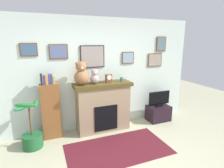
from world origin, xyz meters
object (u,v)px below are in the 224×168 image
Objects in this scene: teddy_bear_brown at (95,77)px; tv_stand at (158,113)px; candle_jar at (122,79)px; television at (159,99)px; teddy_bear_cream at (81,74)px; bookshelf at (51,109)px; fireplace at (103,106)px; potted_plant at (32,135)px; mantel_clock at (109,78)px.

tv_stand is at bearing -1.78° from teddy_bear_brown.
candle_jar is 0.66m from teddy_bear_brown.
teddy_bear_brown is (-1.72, 0.05, 0.70)m from television.
teddy_bear_brown reaches higher than television.
candle_jar is 0.20× the size of teddy_bear_cream.
television is at bearing -2.17° from bookshelf.
teddy_bear_cream is 0.31m from teddy_bear_brown.
bookshelf is 0.98m from teddy_bear_cream.
teddy_bear_brown is at bearing -179.96° from candle_jar.
candle_jar is (-1.06, 0.05, 0.99)m from tv_stand.
fireplace is 1.60m from potted_plant.
teddy_bear_cream is (-0.48, -0.02, 0.79)m from fireplace.
potted_plant is 1.96m from mantel_clock.
teddy_bear_brown is at bearing -174.50° from fireplace.
teddy_bear_brown reaches higher than mantel_clock.
bookshelf is 7.66× the size of mantel_clock.
fireplace is 4.08× the size of teddy_bear_brown.
teddy_bear_cream reaches higher than bookshelf.
bookshelf is at bearing 177.23° from teddy_bear_brown.
teddy_bear_cream reaches higher than tv_stand.
candle_jar is at bearing -2.16° from fireplace.
television is at bearing 2.64° from potted_plant.
potted_plant is 1.71m from teddy_bear_brown.
tv_stand is 3.10× the size of mantel_clock.
potted_plant is at bearing -173.41° from mantel_clock.
mantel_clock is at bearing 6.59° from potted_plant.
mantel_clock is at bearing -179.74° from candle_jar.
fireplace is at bearing 177.84° from candle_jar.
teddy_bear_brown is at bearing 8.22° from potted_plant.
candle_jar is at bearing 0.04° from teddy_bear_brown.
tv_stand is 1.73m from mantel_clock.
candle_jar reaches higher than potted_plant.
teddy_bear_cream is at bearing 178.49° from tv_stand.
potted_plant is 2.23m from candle_jar.
tv_stand is at bearing 90.00° from television.
fireplace is 0.74m from teddy_bear_brown.
tv_stand is at bearing 2.66° from potted_plant.
television is 3.30× the size of mantel_clock.
bookshelf is 4.40× the size of teddy_bear_brown.
teddy_bear_cream reaches higher than potted_plant.
television is 1.22m from candle_jar.
television is at bearing -1.56° from teddy_bear_cream.
tv_stand is 1.14× the size of teddy_bear_cream.
fireplace is 0.77m from candle_jar.
television is at bearing -2.22° from mantel_clock.
fireplace is 0.93× the size of bookshelf.
bookshelf reaches higher than tv_stand.
potted_plant is at bearing -174.42° from candle_jar.
fireplace is 13.41× the size of candle_jar.
teddy_bear_cream is (1.07, 0.20, 1.10)m from potted_plant.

